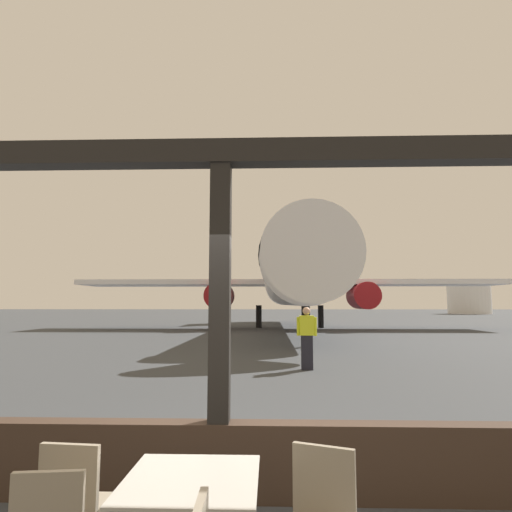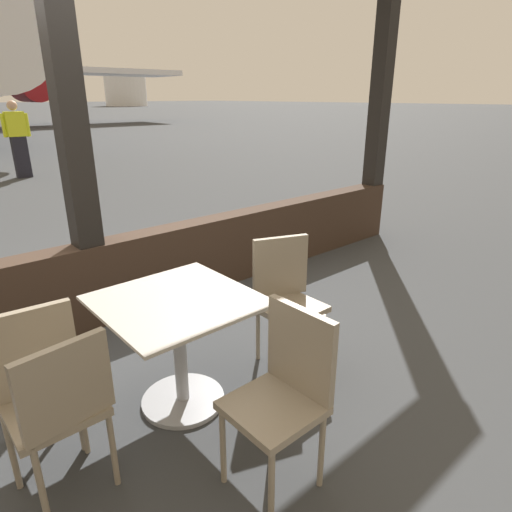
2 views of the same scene
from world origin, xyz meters
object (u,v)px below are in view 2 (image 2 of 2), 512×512
at_px(dining_table, 179,341).
at_px(cafe_chair_window_right, 285,292).
at_px(cafe_chair_window_left, 34,371).
at_px(ground_crew_worker, 18,139).
at_px(cafe_chair_aisle_left, 285,385).
at_px(fuel_storage_tank, 126,90).
at_px(cafe_chair_aisle_right, 60,404).

xyz_separation_m(dining_table, cafe_chair_window_right, (0.81, -0.09, 0.11)).
relative_size(cafe_chair_window_left, ground_crew_worker, 0.53).
xyz_separation_m(cafe_chair_window_right, ground_crew_worker, (0.73, 9.59, 0.35)).
height_order(dining_table, cafe_chair_aisle_left, cafe_chair_aisle_left).
bearing_deg(fuel_storage_tank, ground_crew_worker, -117.26).
xyz_separation_m(cafe_chair_aisle_left, ground_crew_worker, (1.45, 10.32, 0.36)).
relative_size(dining_table, cafe_chair_window_right, 0.92).
xyz_separation_m(cafe_chair_window_right, cafe_chair_aisle_left, (-0.72, -0.73, -0.01)).
xyz_separation_m(cafe_chair_window_left, ground_crew_worker, (2.32, 9.41, 0.35)).
distance_m(dining_table, ground_crew_worker, 9.63).
bearing_deg(cafe_chair_window_left, cafe_chair_window_right, -6.41).
distance_m(cafe_chair_window_right, fuel_storage_tank, 89.11).
bearing_deg(cafe_chair_window_left, dining_table, -6.25).
bearing_deg(dining_table, cafe_chair_window_left, 173.75).
bearing_deg(fuel_storage_tank, cafe_chair_aisle_right, -115.72).
height_order(cafe_chair_aisle_left, fuel_storage_tank, fuel_storage_tank).
xyz_separation_m(dining_table, ground_crew_worker, (1.54, 9.49, 0.46)).
distance_m(dining_table, cafe_chair_window_left, 0.79).
distance_m(dining_table, cafe_chair_window_right, 0.82).
relative_size(cafe_chair_window_right, fuel_storage_tank, 0.12).
xyz_separation_m(cafe_chair_window_left, cafe_chair_window_right, (1.59, -0.18, 0.01)).
height_order(cafe_chair_window_left, cafe_chair_aisle_right, cafe_chair_window_left).
relative_size(cafe_chair_window_right, cafe_chair_aisle_right, 1.05).
xyz_separation_m(cafe_chair_window_right, cafe_chair_aisle_right, (-1.57, -0.16, -0.02)).
xyz_separation_m(cafe_chair_aisle_left, fuel_storage_tank, (38.16, 81.56, 2.27)).
bearing_deg(cafe_chair_aisle_left, ground_crew_worker, 81.98).
bearing_deg(ground_crew_worker, cafe_chair_aisle_right, -103.31).
bearing_deg(cafe_chair_window_right, fuel_storage_tank, 65.15).
bearing_deg(ground_crew_worker, cafe_chair_aisle_left, -98.02).
bearing_deg(cafe_chair_window_left, fuel_storage_tank, 64.18).
xyz_separation_m(dining_table, fuel_storage_tank, (38.25, 80.74, 2.37)).
height_order(cafe_chair_aisle_left, ground_crew_worker, ground_crew_worker).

